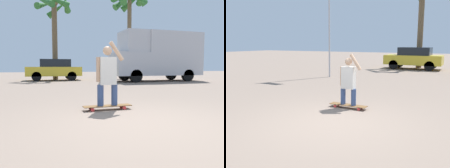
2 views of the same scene
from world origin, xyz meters
The scene contains 5 objects.
ground_plane centered at (0.00, 0.00, 0.00)m, with size 80.00×80.00×0.00m, color gray.
skateboard centered at (-0.27, 1.38, 0.08)m, with size 1.09×0.25×0.10m.
person_skateboarder centered at (-0.27, 1.38, 0.82)m, with size 0.64×0.22×1.44m.
parked_car_yellow centered at (-0.79, 13.00, 0.79)m, with size 3.80×1.72×1.51m.
flagpole centered at (-3.89, 6.79, 3.81)m, with size 1.03×0.12×6.56m.
Camera 2 is at (2.68, -4.80, 1.83)m, focal length 40.00 mm.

